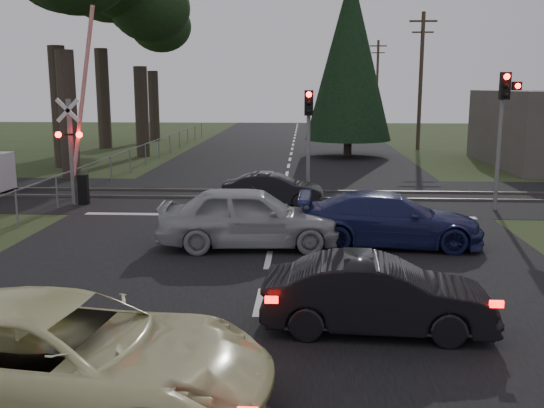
# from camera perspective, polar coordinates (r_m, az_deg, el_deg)

# --- Properties ---
(ground) EXTENTS (120.00, 120.00, 0.00)m
(ground) POSITION_cam_1_polar(r_m,az_deg,el_deg) (12.25, -1.21, -9.25)
(ground) COLOR #2B3C1B
(ground) RESTS_ON ground
(road) EXTENTS (14.00, 100.00, 0.01)m
(road) POSITION_cam_1_polar(r_m,az_deg,el_deg) (21.89, 0.76, -0.13)
(road) COLOR black
(road) RESTS_ON ground
(rail_corridor) EXTENTS (120.00, 8.00, 0.01)m
(rail_corridor) POSITION_cam_1_polar(r_m,az_deg,el_deg) (23.85, 0.96, 0.80)
(rail_corridor) COLOR black
(rail_corridor) RESTS_ON ground
(stop_line) EXTENTS (13.00, 0.35, 0.00)m
(stop_line) POSITION_cam_1_polar(r_m,az_deg,el_deg) (20.13, 0.55, -1.10)
(stop_line) COLOR silver
(stop_line) RESTS_ON ground
(rail_near) EXTENTS (120.00, 0.12, 0.10)m
(rail_near) POSITION_cam_1_polar(r_m,az_deg,el_deg) (23.06, 0.89, 0.56)
(rail_near) COLOR #59544C
(rail_near) RESTS_ON ground
(rail_far) EXTENTS (120.00, 0.12, 0.10)m
(rail_far) POSITION_cam_1_polar(r_m,az_deg,el_deg) (24.63, 1.04, 1.24)
(rail_far) COLOR #59544C
(rail_far) RESTS_ON ground
(crossing_signal) EXTENTS (1.62, 0.38, 6.96)m
(crossing_signal) POSITION_cam_1_polar(r_m,az_deg,el_deg) (22.86, -17.86, 5.02)
(crossing_signal) COLOR slate
(crossing_signal) RESTS_ON ground
(traffic_signal_right) EXTENTS (0.68, 0.48, 4.70)m
(traffic_signal_right) POSITION_cam_1_polar(r_m,az_deg,el_deg) (21.99, 20.99, 7.89)
(traffic_signal_right) COLOR slate
(traffic_signal_right) RESTS_ON ground
(traffic_signal_center) EXTENTS (0.32, 0.48, 4.10)m
(traffic_signal_center) POSITION_cam_1_polar(r_m,az_deg,el_deg) (22.18, 3.46, 7.30)
(traffic_signal_center) COLOR slate
(traffic_signal_center) RESTS_ON ground
(utility_pole_mid) EXTENTS (1.80, 0.26, 9.00)m
(utility_pole_mid) POSITION_cam_1_polar(r_m,az_deg,el_deg) (42.15, 13.82, 11.39)
(utility_pole_mid) COLOR #4C3D2D
(utility_pole_mid) RESTS_ON ground
(utility_pole_far) EXTENTS (1.80, 0.26, 9.00)m
(utility_pole_far) POSITION_cam_1_polar(r_m,az_deg,el_deg) (66.89, 9.87, 11.30)
(utility_pole_far) COLOR #4C3D2D
(utility_pole_far) RESTS_ON ground
(euc_tree_e) EXTENTS (6.00, 6.00, 13.20)m
(euc_tree_e) POSITION_cam_1_polar(r_m,az_deg,el_deg) (49.20, -11.36, 16.98)
(euc_tree_e) COLOR #473D33
(euc_tree_e) RESTS_ON ground
(conifer_tree) EXTENTS (5.20, 5.20, 11.00)m
(conifer_tree) POSITION_cam_1_polar(r_m,az_deg,el_deg) (37.59, 7.33, 13.62)
(conifer_tree) COLOR #473D33
(conifer_tree) RESTS_ON ground
(fence_left) EXTENTS (0.10, 36.00, 1.20)m
(fence_left) POSITION_cam_1_polar(r_m,az_deg,el_deg) (35.31, -11.15, 3.93)
(fence_left) COLOR slate
(fence_left) RESTS_ON ground
(cream_coupe) EXTENTS (5.77, 3.11, 1.54)m
(cream_coupe) POSITION_cam_1_polar(r_m,az_deg,el_deg) (8.58, -19.04, -13.52)
(cream_coupe) COLOR beige
(cream_coupe) RESTS_ON ground
(dark_hatchback) EXTENTS (4.05, 1.60, 1.31)m
(dark_hatchback) POSITION_cam_1_polar(r_m,az_deg,el_deg) (10.84, 9.86, -8.47)
(dark_hatchback) COLOR black
(dark_hatchback) RESTS_ON ground
(silver_car) EXTENTS (4.94, 2.23, 1.65)m
(silver_car) POSITION_cam_1_polar(r_m,az_deg,el_deg) (16.12, -2.13, -1.22)
(silver_car) COLOR #A0A4A8
(silver_car) RESTS_ON ground
(blue_sedan) EXTENTS (5.00, 2.20, 1.43)m
(blue_sedan) POSITION_cam_1_polar(r_m,az_deg,el_deg) (16.62, 11.01, -1.44)
(blue_sedan) COLOR navy
(blue_sedan) RESTS_ON ground
(dark_car_far) EXTENTS (3.62, 1.39, 1.18)m
(dark_car_far) POSITION_cam_1_polar(r_m,az_deg,el_deg) (21.71, 0.10, 1.35)
(dark_car_far) COLOR black
(dark_car_far) RESTS_ON ground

